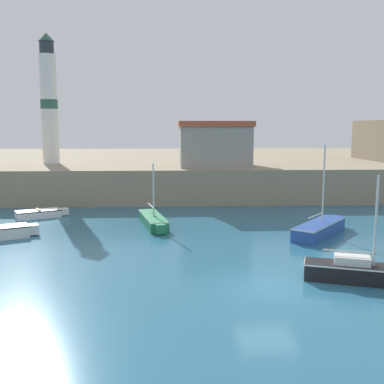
{
  "coord_description": "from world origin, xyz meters",
  "views": [
    {
      "loc": [
        -4.09,
        -18.18,
        6.65
      ],
      "look_at": [
        -2.55,
        14.05,
        2.0
      ],
      "focal_mm": 42.0,
      "sensor_mm": 36.0,
      "label": 1
    }
  ],
  "objects_px": {
    "sailboat_black_0": "(366,272)",
    "sailboat_green_1": "(153,220)",
    "sailboat_blue_4": "(320,228)",
    "harbor_shed_near_wharf": "(214,144)",
    "dinghy_white_3": "(40,213)",
    "lighthouse": "(49,101)"
  },
  "relations": [
    {
      "from": "dinghy_white_3",
      "to": "harbor_shed_near_wharf",
      "type": "bearing_deg",
      "value": 31.61
    },
    {
      "from": "sailboat_green_1",
      "to": "lighthouse",
      "type": "bearing_deg",
      "value": 124.76
    },
    {
      "from": "sailboat_black_0",
      "to": "dinghy_white_3",
      "type": "xyz_separation_m",
      "value": [
        -18.12,
        15.07,
        -0.16
      ]
    },
    {
      "from": "sailboat_blue_4",
      "to": "dinghy_white_3",
      "type": "bearing_deg",
      "value": 161.22
    },
    {
      "from": "sailboat_green_1",
      "to": "harbor_shed_near_wharf",
      "type": "distance_m",
      "value": 13.75
    },
    {
      "from": "dinghy_white_3",
      "to": "lighthouse",
      "type": "distance_m",
      "value": 15.22
    },
    {
      "from": "sailboat_black_0",
      "to": "dinghy_white_3",
      "type": "relative_size",
      "value": 1.44
    },
    {
      "from": "sailboat_green_1",
      "to": "dinghy_white_3",
      "type": "relative_size",
      "value": 1.46
    },
    {
      "from": "sailboat_black_0",
      "to": "dinghy_white_3",
      "type": "height_order",
      "value": "sailboat_black_0"
    },
    {
      "from": "sailboat_green_1",
      "to": "lighthouse",
      "type": "height_order",
      "value": "lighthouse"
    },
    {
      "from": "lighthouse",
      "to": "harbor_shed_near_wharf",
      "type": "bearing_deg",
      "value": -12.88
    },
    {
      "from": "dinghy_white_3",
      "to": "lighthouse",
      "type": "height_order",
      "value": "lighthouse"
    },
    {
      "from": "sailboat_black_0",
      "to": "harbor_shed_near_wharf",
      "type": "relative_size",
      "value": 0.83
    },
    {
      "from": "dinghy_white_3",
      "to": "lighthouse",
      "type": "relative_size",
      "value": 0.3
    },
    {
      "from": "sailboat_black_0",
      "to": "sailboat_green_1",
      "type": "bearing_deg",
      "value": 129.04
    },
    {
      "from": "sailboat_black_0",
      "to": "lighthouse",
      "type": "relative_size",
      "value": 0.44
    },
    {
      "from": "sailboat_black_0",
      "to": "sailboat_blue_4",
      "type": "distance_m",
      "value": 8.65
    },
    {
      "from": "sailboat_black_0",
      "to": "sailboat_green_1",
      "type": "xyz_separation_m",
      "value": [
        -9.59,
        11.83,
        -0.08
      ]
    },
    {
      "from": "sailboat_blue_4",
      "to": "harbor_shed_near_wharf",
      "type": "bearing_deg",
      "value": 109.13
    },
    {
      "from": "dinghy_white_3",
      "to": "sailboat_blue_4",
      "type": "relative_size",
      "value": 0.68
    },
    {
      "from": "dinghy_white_3",
      "to": "sailboat_black_0",
      "type": "bearing_deg",
      "value": -39.76
    },
    {
      "from": "harbor_shed_near_wharf",
      "to": "sailboat_blue_4",
      "type": "bearing_deg",
      "value": -70.87
    }
  ]
}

